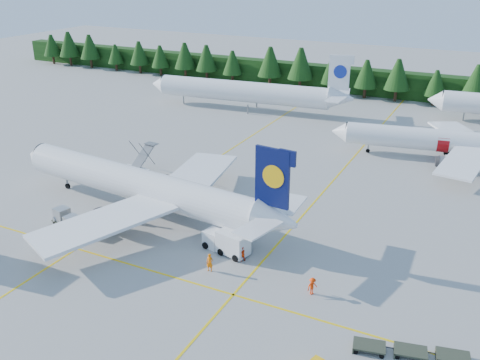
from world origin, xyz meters
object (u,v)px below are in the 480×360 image
at_px(airliner_navy, 133,184).
at_px(service_truck, 226,241).
at_px(airliner_red, 439,141).
at_px(airstairs, 135,170).

bearing_deg(airliner_navy, service_truck, -8.65).
xyz_separation_m(airliner_navy, airliner_red, (32.48, 37.55, -0.57)).
height_order(airliner_red, service_truck, airliner_red).
bearing_deg(airstairs, service_truck, -25.06).
distance_m(airliner_navy, airstairs, 12.42).
bearing_deg(airstairs, airliner_navy, -47.13).
height_order(airstairs, service_truck, airstairs).
relative_size(airliner_navy, airliner_red, 1.19).
bearing_deg(airstairs, airliner_red, 41.07).
bearing_deg(airliner_navy, airstairs, 132.93).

